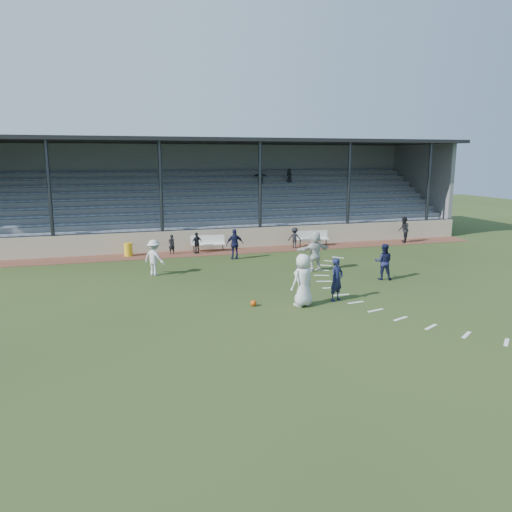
{
  "coord_description": "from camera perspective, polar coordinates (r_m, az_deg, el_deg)",
  "views": [
    {
      "loc": [
        -6.05,
        -17.7,
        5.51
      ],
      "look_at": [
        0.0,
        2.5,
        1.3
      ],
      "focal_mm": 35.0,
      "sensor_mm": 36.0,
      "label": 1
    }
  ],
  "objects": [
    {
      "name": "sub_right",
      "position": [
        30.59,
        4.44,
        2.11
      ],
      "size": [
        0.93,
        0.75,
        1.25
      ],
      "primitive_type": "imported",
      "rotation": [
        0.0,
        0.0,
        2.72
      ],
      "color": "black",
      "rests_on": "cinder_track"
    },
    {
      "name": "player_white_back",
      "position": [
        24.5,
        6.74,
        0.58
      ],
      "size": [
        1.91,
        0.92,
        1.98
      ],
      "primitive_type": "imported",
      "rotation": [
        0.0,
        0.0,
        3.33
      ],
      "color": "silver",
      "rests_on": "ground"
    },
    {
      "name": "bench_left",
      "position": [
        29.53,
        -5.52,
        1.63
      ],
      "size": [
        2.04,
        0.73,
        0.95
      ],
      "rotation": [
        0.0,
        0.0,
        -0.14
      ],
      "color": "silver",
      "rests_on": "cinder_track"
    },
    {
      "name": "penalty_arc",
      "position": [
        21.14,
        12.78,
        -4.08
      ],
      "size": [
        3.89,
        14.63,
        0.01
      ],
      "color": "silver",
      "rests_on": "ground"
    },
    {
      "name": "trash_bin",
      "position": [
        28.91,
        -14.39,
        0.73
      ],
      "size": [
        0.46,
        0.46,
        0.74
      ],
      "primitive_type": "cylinder",
      "color": "gold",
      "rests_on": "cinder_track"
    },
    {
      "name": "football",
      "position": [
        18.77,
        -0.29,
        -5.4
      ],
      "size": [
        0.23,
        0.23,
        0.23
      ],
      "primitive_type": "sphere",
      "color": "#C2440B",
      "rests_on": "ground"
    },
    {
      "name": "sub_left_near",
      "position": [
        28.91,
        -9.64,
        1.32
      ],
      "size": [
        0.49,
        0.41,
        1.13
      ],
      "primitive_type": "imported",
      "rotation": [
        0.0,
        0.0,
        3.54
      ],
      "color": "black",
      "rests_on": "cinder_track"
    },
    {
      "name": "bench_right",
      "position": [
        31.4,
        6.48,
        2.19
      ],
      "size": [
        2.03,
        0.63,
        0.95
      ],
      "rotation": [
        0.0,
        0.0,
        -0.09
      ],
      "color": "silver",
      "rests_on": "cinder_track"
    },
    {
      "name": "sub_left_far",
      "position": [
        28.91,
        -6.77,
        1.49
      ],
      "size": [
        0.77,
        0.56,
        1.22
      ],
      "primitive_type": "imported",
      "rotation": [
        0.0,
        0.0,
        3.56
      ],
      "color": "black",
      "rests_on": "cinder_track"
    },
    {
      "name": "player_navy_lead",
      "position": [
        19.56,
        9.21,
        -2.67
      ],
      "size": [
        0.73,
        0.63,
        1.68
      ],
      "primitive_type": "imported",
      "rotation": [
        0.0,
        0.0,
        0.44
      ],
      "color": "#151839",
      "rests_on": "ground"
    },
    {
      "name": "player_navy_mid",
      "position": [
        23.37,
        14.38,
        -0.63
      ],
      "size": [
        1.0,
        0.92,
        1.65
      ],
      "primitive_type": "imported",
      "rotation": [
        0.0,
        0.0,
        2.68
      ],
      "color": "#151839",
      "rests_on": "ground"
    },
    {
      "name": "grandstand",
      "position": [
        34.66,
        -6.57,
        5.74
      ],
      "size": [
        34.6,
        9.0,
        6.61
      ],
      "color": "slate",
      "rests_on": "ground"
    },
    {
      "name": "ground",
      "position": [
        19.5,
        2.12,
        -5.13
      ],
      "size": [
        90.0,
        90.0,
        0.0
      ],
      "primitive_type": "plane",
      "color": "#2A3B18",
      "rests_on": "ground"
    },
    {
      "name": "player_white_wing",
      "position": [
        23.93,
        -11.57,
        -0.18
      ],
      "size": [
        1.22,
        1.22,
        1.69
      ],
      "primitive_type": "imported",
      "rotation": [
        0.0,
        0.0,
        2.35
      ],
      "color": "silver",
      "rests_on": "ground"
    },
    {
      "name": "player_navy_wing",
      "position": [
        27.17,
        -2.43,
        1.36
      ],
      "size": [
        0.98,
        0.42,
        1.66
      ],
      "primitive_type": "imported",
      "rotation": [
        0.0,
        0.0,
        3.15
      ],
      "color": "#151839",
      "rests_on": "ground"
    },
    {
      "name": "retaining_wall",
      "position": [
        30.27,
        -4.93,
        1.91
      ],
      "size": [
        34.0,
        0.18,
        1.2
      ],
      "primitive_type": "cube",
      "color": "#BFB093",
      "rests_on": "ground"
    },
    {
      "name": "player_white_lead",
      "position": [
        18.66,
        5.39,
        -2.76
      ],
      "size": [
        1.14,
        0.94,
        1.99
      ],
      "primitive_type": "imported",
      "rotation": [
        0.0,
        0.0,
        3.51
      ],
      "color": "silver",
      "rests_on": "ground"
    },
    {
      "name": "official",
      "position": [
        33.79,
        16.52,
        2.91
      ],
      "size": [
        0.93,
        1.01,
        1.68
      ],
      "primitive_type": "imported",
      "rotation": [
        0.0,
        0.0,
        4.25
      ],
      "color": "black",
      "rests_on": "cinder_track"
    },
    {
      "name": "cinder_track",
      "position": [
        29.36,
        -4.49,
        0.46
      ],
      "size": [
        34.0,
        2.0,
        0.02
      ],
      "primitive_type": "cube",
      "color": "brown",
      "rests_on": "ground"
    }
  ]
}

